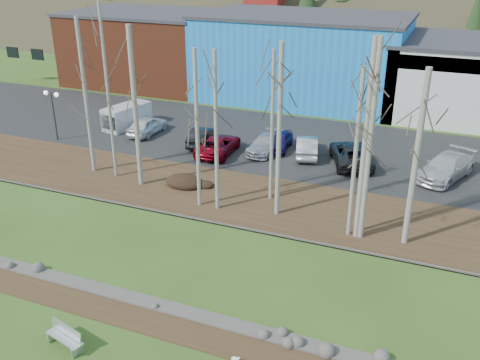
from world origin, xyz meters
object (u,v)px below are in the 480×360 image
at_px(car_3, 265,144).
at_px(car_7, 446,167).
at_px(car_0, 147,125).
at_px(street_lamp, 52,102).
at_px(van_grey, 125,117).
at_px(car_4, 279,141).
at_px(bench_intact, 65,337).
at_px(car_2, 218,145).
at_px(car_6, 351,154).
at_px(seagull, 236,359).
at_px(car_1, 202,136).
at_px(car_5, 307,146).

height_order(car_3, car_7, car_7).
bearing_deg(car_7, car_0, -158.90).
bearing_deg(street_lamp, van_grey, 63.00).
bearing_deg(car_4, car_0, 178.92).
xyz_separation_m(street_lamp, van_grey, (3.36, 4.77, -2.17)).
distance_m(bench_intact, car_4, 23.89).
distance_m(car_3, car_7, 12.87).
relative_size(car_2, car_3, 1.14).
bearing_deg(van_grey, car_6, 9.61).
height_order(car_2, car_4, car_2).
bearing_deg(van_grey, car_0, -4.21).
relative_size(seagull, car_3, 0.09).
distance_m(seagull, car_1, 23.87).
distance_m(street_lamp, car_3, 16.97).
relative_size(car_0, car_1, 1.06).
relative_size(car_3, car_4, 1.13).
distance_m(car_3, van_grey, 13.05).
relative_size(car_3, van_grey, 0.95).
distance_m(car_1, car_6, 11.62).
bearing_deg(bench_intact, street_lamp, 144.52).
xyz_separation_m(bench_intact, seagull, (6.56, 1.70, -0.29)).
height_order(street_lamp, car_5, street_lamp).
distance_m(bench_intact, car_7, 26.31).
height_order(car_0, car_2, car_0).
xyz_separation_m(street_lamp, car_6, (22.84, 3.85, -2.35)).
xyz_separation_m(car_1, car_6, (11.61, 0.45, 0.09)).
height_order(car_5, van_grey, van_grey).
bearing_deg(car_6, seagull, 68.39).
distance_m(street_lamp, car_6, 23.28).
bearing_deg(car_2, car_4, -150.00).
distance_m(street_lamp, car_7, 29.56).
relative_size(street_lamp, car_4, 1.02).
bearing_deg(car_3, van_grey, 176.84).
height_order(street_lamp, car_2, street_lamp).
height_order(street_lamp, car_7, street_lamp).
xyz_separation_m(car_0, car_4, (11.22, 0.71, -0.08)).
bearing_deg(car_5, car_7, 161.19).
bearing_deg(seagull, car_5, 91.40).
distance_m(car_4, car_7, 12.10).
relative_size(car_1, car_2, 0.82).
height_order(car_2, car_3, car_2).
xyz_separation_m(car_4, car_6, (5.67, -0.86, 0.10)).
xyz_separation_m(street_lamp, car_7, (29.23, 3.73, -2.32)).
xyz_separation_m(car_5, van_grey, (-16.11, 0.55, 0.23)).
height_order(car_0, car_7, car_7).
bearing_deg(car_5, car_2, 2.70).
xyz_separation_m(car_3, car_7, (12.87, -0.02, 0.16)).
xyz_separation_m(car_6, car_7, (6.39, -0.12, 0.03)).
xyz_separation_m(car_2, car_4, (3.93, 2.58, -0.03)).
bearing_deg(seagull, car_1, 111.67).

